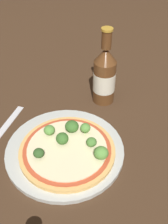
{
  "coord_description": "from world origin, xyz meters",
  "views": [
    {
      "loc": [
        0.21,
        -0.38,
        0.5
      ],
      "look_at": [
        0.03,
        0.1,
        0.06
      ],
      "focal_mm": 42.0,
      "sensor_mm": 36.0,
      "label": 1
    }
  ],
  "objects": [
    {
      "name": "broccoli_floret_0",
      "position": [
        0.05,
        0.06,
        0.04
      ],
      "size": [
        0.03,
        0.03,
        0.03
      ],
      "color": "#7A9E5B",
      "rests_on": "pizza"
    },
    {
      "name": "broccoli_floret_6",
      "position": [
        0.08,
        0.03,
        0.04
      ],
      "size": [
        0.02,
        0.02,
        0.02
      ],
      "color": "#7A9E5B",
      "rests_on": "pizza"
    },
    {
      "name": "broccoli_floret_3",
      "position": [
        0.11,
        0.0,
        0.04
      ],
      "size": [
        0.03,
        0.03,
        0.03
      ],
      "color": "#7A9E5B",
      "rests_on": "pizza"
    },
    {
      "name": "broccoli_floret_5",
      "position": [
        -0.03,
        -0.05,
        0.04
      ],
      "size": [
        0.03,
        0.03,
        0.02
      ],
      "color": "#7A9E5B",
      "rests_on": "pizza"
    },
    {
      "name": "plate",
      "position": [
        0.01,
        0.01,
        0.01
      ],
      "size": [
        0.29,
        0.29,
        0.01
      ],
      "color": "#B2B7B2",
      "rests_on": "ground_plane"
    },
    {
      "name": "broccoli_floret_4",
      "position": [
        0.01,
        0.06,
        0.04
      ],
      "size": [
        0.03,
        0.03,
        0.03
      ],
      "color": "#7A9E5B",
      "rests_on": "pizza"
    },
    {
      "name": "broccoli_floret_1",
      "position": [
        -0.03,
        0.03,
        0.04
      ],
      "size": [
        0.03,
        0.03,
        0.03
      ],
      "color": "#7A9E5B",
      "rests_on": "pizza"
    },
    {
      "name": "pizza",
      "position": [
        0.02,
        0.0,
        0.02
      ],
      "size": [
        0.23,
        0.23,
        0.01
      ],
      "color": "tan",
      "rests_on": "plate"
    },
    {
      "name": "broccoli_floret_2",
      "position": [
        0.01,
        0.01,
        0.04
      ],
      "size": [
        0.03,
        0.03,
        0.03
      ],
      "color": "#7A9E5B",
      "rests_on": "pizza"
    },
    {
      "name": "ground_plane",
      "position": [
        0.0,
        0.0,
        0.0
      ],
      "size": [
        3.0,
        3.0,
        0.0
      ],
      "primitive_type": "plane",
      "color": "#3D2819"
    },
    {
      "name": "beer_bottle",
      "position": [
        0.04,
        0.24,
        0.09
      ],
      "size": [
        0.06,
        0.06,
        0.23
      ],
      "color": "#563319",
      "rests_on": "ground_plane"
    },
    {
      "name": "fork",
      "position": [
        -0.17,
        0.02,
        0.0
      ],
      "size": [
        0.03,
        0.2,
        0.0
      ],
      "rotation": [
        0.0,
        0.0,
        1.62
      ],
      "color": "silver",
      "rests_on": "ground_plane"
    }
  ]
}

